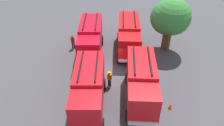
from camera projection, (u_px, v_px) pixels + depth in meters
ground_plane at (112, 73)px, 23.81m from camera, size 45.76×45.76×0.00m
fire_truck_0 at (90, 38)px, 25.63m from camera, size 7.36×3.19×3.88m
fire_truck_1 at (89, 88)px, 18.87m from camera, size 7.36×3.20×3.88m
fire_truck_2 at (129, 35)px, 26.19m from camera, size 7.43×3.40×3.88m
fire_truck_3 at (141, 82)px, 19.50m from camera, size 7.44×3.47×3.88m
firefighter_0 at (73, 41)px, 27.21m from camera, size 0.32×0.46×1.78m
firefighter_2 at (109, 78)px, 21.63m from camera, size 0.46×0.47×1.78m
tree_0 at (168, 18)px, 25.29m from camera, size 4.01×4.01×6.21m
tree_1 at (172, 17)px, 24.93m from camera, size 4.22×4.22×6.54m
traffic_cone_0 at (171, 106)px, 19.65m from camera, size 0.39×0.39×0.56m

